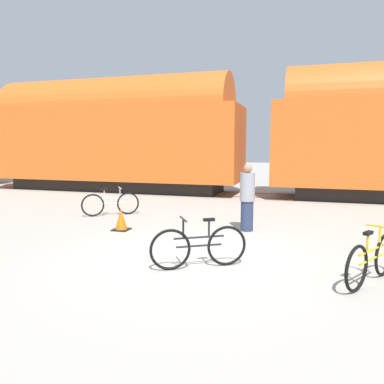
# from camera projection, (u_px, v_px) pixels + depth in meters

# --- Properties ---
(ground_plane) EXTENTS (80.00, 80.00, 0.00)m
(ground_plane) POSITION_uv_depth(u_px,v_px,m) (194.00, 256.00, 7.34)
(ground_plane) COLOR #A8A399
(freight_train) EXTENTS (52.48, 3.01, 5.30)m
(freight_train) POSITION_uv_depth(u_px,v_px,m) (257.00, 130.00, 15.82)
(freight_train) COLOR black
(freight_train) RESTS_ON ground_plane
(rail_near) EXTENTS (64.48, 0.07, 0.01)m
(rail_near) POSITION_uv_depth(u_px,v_px,m) (253.00, 197.00, 15.48)
(rail_near) COLOR #4C4238
(rail_near) RESTS_ON ground_plane
(rail_far) EXTENTS (64.48, 0.07, 0.01)m
(rail_far) POSITION_uv_depth(u_px,v_px,m) (258.00, 193.00, 16.84)
(rail_far) COLOR #4C4238
(rail_far) RESTS_ON ground_plane
(bicycle_silver) EXTENTS (1.44, 1.11, 0.86)m
(bicycle_silver) POSITION_uv_depth(u_px,v_px,m) (111.00, 204.00, 11.51)
(bicycle_silver) COLOR black
(bicycle_silver) RESTS_ON ground_plane
(bicycle_yellow) EXTENTS (0.93, 1.53, 0.89)m
(bicycle_yellow) POSITION_uv_depth(u_px,v_px,m) (371.00, 260.00, 5.83)
(bicycle_yellow) COLOR black
(bicycle_yellow) RESTS_ON ground_plane
(bicycle_black) EXTENTS (1.53, 0.96, 0.91)m
(bicycle_black) POSITION_uv_depth(u_px,v_px,m) (199.00, 246.00, 6.58)
(bicycle_black) COLOR black
(bicycle_black) RESTS_ON ground_plane
(person_in_grey) EXTENTS (0.37, 0.37, 1.69)m
(person_in_grey) POSITION_uv_depth(u_px,v_px,m) (247.00, 198.00, 9.40)
(person_in_grey) COLOR #283351
(person_in_grey) RESTS_ON ground_plane
(traffic_cone) EXTENTS (0.40, 0.40, 0.55)m
(traffic_cone) POSITION_uv_depth(u_px,v_px,m) (121.00, 220.00, 9.53)
(traffic_cone) COLOR black
(traffic_cone) RESTS_ON ground_plane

